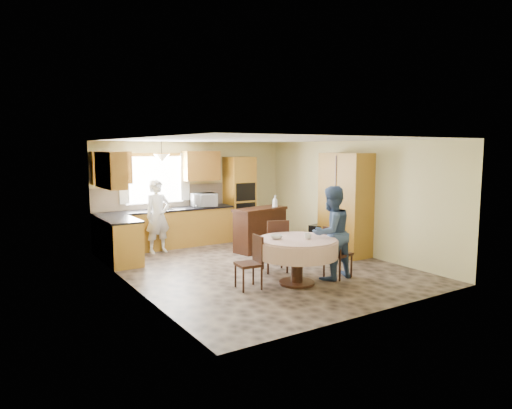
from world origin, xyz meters
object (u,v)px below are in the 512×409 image
at_px(chair_back, 276,243).
at_px(person_dining, 331,233).
at_px(oven_tower, 240,198).
at_px(sideboard, 260,231).
at_px(person_sink, 158,216).
at_px(dining_table, 297,249).
at_px(chair_right, 335,250).
at_px(chair_left, 252,259).
at_px(cupboard, 345,204).

relative_size(chair_back, person_dining, 0.60).
bearing_deg(oven_tower, sideboard, -102.04).
relative_size(chair_back, person_sink, 0.61).
distance_m(sideboard, dining_table, 2.69).
xyz_separation_m(oven_tower, dining_table, (-1.19, -3.98, -0.44)).
bearing_deg(chair_back, chair_right, 146.08).
bearing_deg(dining_table, sideboard, 70.72).
xyz_separation_m(sideboard, chair_left, (-1.66, -2.32, 0.03)).
xyz_separation_m(oven_tower, chair_back, (-1.07, -3.17, -0.50)).
distance_m(dining_table, chair_right, 0.81).
xyz_separation_m(chair_left, person_dining, (1.48, -0.29, 0.35)).
relative_size(cupboard, chair_left, 2.51).
bearing_deg(chair_right, person_sink, 17.14).
distance_m(dining_table, person_sink, 3.77).
bearing_deg(chair_left, dining_table, 81.71).
height_order(sideboard, dining_table, sideboard).
bearing_deg(oven_tower, chair_left, -117.61).
bearing_deg(chair_back, person_dining, 142.68).
bearing_deg(dining_table, chair_right, -6.77).
height_order(chair_back, chair_right, chair_back).
relative_size(cupboard, person_dining, 1.33).
bearing_deg(dining_table, oven_tower, 73.29).
xyz_separation_m(dining_table, person_sink, (-1.16, 3.59, 0.20)).
bearing_deg(person_sink, chair_right, -70.96).
distance_m(dining_table, person_dining, 0.74).
xyz_separation_m(oven_tower, chair_left, (-1.97, -3.76, -0.57)).
relative_size(cupboard, chair_back, 2.21).
xyz_separation_m(dining_table, chair_left, (-0.77, 0.21, -0.13)).
bearing_deg(sideboard, person_dining, -106.40).
distance_m(sideboard, chair_left, 2.85).
bearing_deg(chair_right, dining_table, 72.39).
distance_m(dining_table, chair_back, 0.82).
height_order(chair_back, person_dining, person_dining).
bearing_deg(chair_left, person_sink, -166.34).
relative_size(oven_tower, chair_left, 2.38).
relative_size(oven_tower, chair_right, 2.24).
distance_m(person_sink, person_dining, 4.11).
height_order(dining_table, person_dining, person_dining).
bearing_deg(chair_back, person_sink, -45.88).
relative_size(cupboard, dining_table, 1.60).
distance_m(oven_tower, chair_back, 3.38).
bearing_deg(chair_right, cupboard, -59.14).
distance_m(sideboard, cupboard, 2.02).
bearing_deg(person_dining, person_sink, -66.24).
relative_size(person_sink, person_dining, 0.98).
bearing_deg(person_sink, chair_left, -92.45).
distance_m(sideboard, person_dining, 2.64).
xyz_separation_m(cupboard, person_dining, (-1.56, -1.29, -0.28)).
height_order(sideboard, cupboard, cupboard).
height_order(sideboard, chair_back, chair_back).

